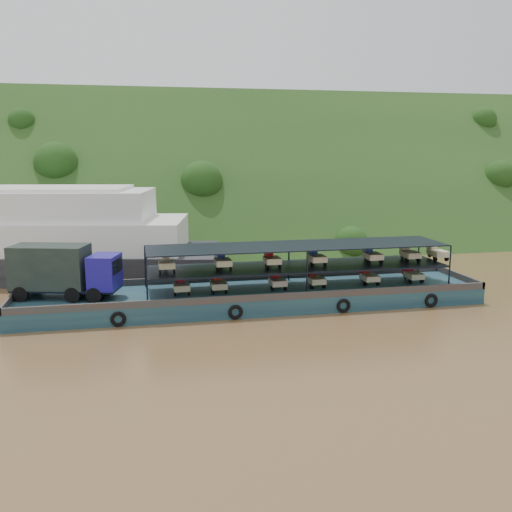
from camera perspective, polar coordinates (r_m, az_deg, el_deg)
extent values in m
plane|color=brown|center=(44.82, 3.31, -4.62)|extent=(160.00, 160.00, 0.00)
cube|color=#1D3613|center=(79.41, -3.57, 2.08)|extent=(140.00, 39.60, 39.60)
cube|color=#122D3F|center=(43.80, -0.29, -4.15)|extent=(35.00, 7.00, 1.20)
cube|color=#592D19|center=(46.84, -1.14, -2.11)|extent=(35.00, 0.20, 0.50)
cube|color=#592D19|center=(40.37, 0.70, -4.19)|extent=(35.00, 0.20, 0.50)
cube|color=#592D19|center=(50.03, 19.62, -1.91)|extent=(0.20, 7.00, 0.50)
cube|color=#592D19|center=(43.62, -23.34, -3.95)|extent=(0.20, 7.00, 0.50)
torus|color=black|center=(39.56, -13.62, -6.16)|extent=(1.06, 0.26, 1.06)
torus|color=black|center=(40.09, -2.06, -5.63)|extent=(1.06, 0.26, 1.06)
torus|color=black|center=(42.16, 8.75, -4.94)|extent=(1.06, 0.26, 1.06)
torus|color=black|center=(45.07, 17.12, -4.27)|extent=(1.06, 0.26, 1.06)
cylinder|color=black|center=(43.48, -22.46, -3.52)|extent=(1.16, 0.66, 1.10)
cylinder|color=black|center=(45.51, -21.22, -2.83)|extent=(1.16, 0.66, 1.10)
cylinder|color=black|center=(42.00, -17.86, -3.70)|extent=(1.16, 0.66, 1.10)
cylinder|color=black|center=(44.10, -16.79, -2.97)|extent=(1.16, 0.66, 1.10)
cylinder|color=black|center=(41.48, -15.87, -3.77)|extent=(1.16, 0.66, 1.10)
cylinder|color=black|center=(43.59, -14.88, -3.03)|extent=(1.16, 0.66, 1.10)
cube|color=black|center=(43.32, -18.41, -3.08)|extent=(7.85, 4.32, 0.22)
cube|color=navy|center=(42.08, -14.89, -1.52)|extent=(2.50, 3.04, 2.42)
cube|color=black|center=(41.71, -13.70, -0.95)|extent=(0.65, 2.14, 0.99)
cube|color=black|center=(43.41, -19.88, -0.99)|extent=(5.79, 3.94, 3.08)
cube|color=black|center=(44.11, 4.16, -1.06)|extent=(23.00, 5.00, 0.12)
cube|color=black|center=(43.81, 4.19, 1.04)|extent=(23.00, 5.00, 0.08)
cylinder|color=black|center=(39.98, -10.86, -2.46)|extent=(0.12, 0.12, 3.30)
cylinder|color=black|center=(44.86, -11.01, -1.04)|extent=(0.12, 0.12, 3.30)
cylinder|color=black|center=(41.77, 5.12, -1.75)|extent=(0.12, 0.12, 3.30)
cylinder|color=black|center=(46.47, 3.30, -0.46)|extent=(0.12, 0.12, 3.30)
cylinder|color=black|center=(46.43, 18.81, -1.03)|extent=(0.12, 0.12, 3.30)
cylinder|color=black|center=(50.70, 15.94, 0.08)|extent=(0.12, 0.12, 3.30)
cylinder|color=black|center=(43.86, -7.61, -3.07)|extent=(0.12, 0.52, 0.52)
cylinder|color=black|center=(42.08, -8.09, -3.67)|extent=(0.14, 0.52, 0.52)
cylinder|color=black|center=(42.16, -6.73, -3.61)|extent=(0.14, 0.52, 0.52)
cube|color=#BEB686|center=(42.37, -7.46, -3.08)|extent=(1.15, 1.50, 0.44)
cube|color=#B60C27|center=(43.45, -7.59, -2.49)|extent=(0.55, 0.80, 0.80)
cube|color=#B60C27|center=(43.14, -7.59, -1.91)|extent=(0.50, 0.10, 0.10)
cylinder|color=black|center=(44.14, -4.02, -2.91)|extent=(0.12, 0.52, 0.52)
cylinder|color=black|center=(42.35, -4.34, -3.50)|extent=(0.14, 0.52, 0.52)
cylinder|color=black|center=(42.49, -3.01, -3.43)|extent=(0.14, 0.52, 0.52)
cube|color=tan|center=(42.67, -3.75, -2.91)|extent=(1.15, 1.50, 0.44)
cube|color=red|center=(43.74, -3.97, -2.34)|extent=(0.55, 0.80, 0.80)
cube|color=red|center=(43.43, -3.94, -1.75)|extent=(0.50, 0.10, 0.10)
cylinder|color=black|center=(44.98, 1.74, -2.63)|extent=(0.12, 0.52, 0.52)
cylinder|color=black|center=(43.17, 1.66, -3.20)|extent=(0.14, 0.52, 0.52)
cylinder|color=black|center=(43.41, 2.95, -3.13)|extent=(0.14, 0.52, 0.52)
cube|color=beige|center=(43.54, 2.19, -2.62)|extent=(1.15, 1.50, 0.44)
cube|color=red|center=(44.58, 1.83, -2.07)|extent=(0.55, 0.80, 0.80)
cube|color=red|center=(44.28, 1.90, -1.49)|extent=(0.50, 0.10, 0.10)
cylinder|color=black|center=(45.80, 5.49, -2.44)|extent=(0.12, 0.52, 0.52)
cylinder|color=black|center=(43.98, 5.57, -2.98)|extent=(0.14, 0.52, 0.52)
cylinder|color=black|center=(44.29, 6.80, -2.91)|extent=(0.14, 0.52, 0.52)
cube|color=beige|center=(44.38, 6.06, -2.42)|extent=(1.15, 1.50, 0.44)
cube|color=red|center=(45.40, 5.61, -1.88)|extent=(0.55, 0.80, 0.80)
cube|color=red|center=(45.11, 5.70, -1.31)|extent=(0.50, 0.10, 0.10)
cylinder|color=black|center=(47.30, 10.62, -2.15)|extent=(0.12, 0.52, 0.52)
cylinder|color=black|center=(45.50, 10.91, -2.67)|extent=(0.14, 0.52, 0.52)
cylinder|color=black|center=(45.89, 12.06, -2.60)|extent=(0.14, 0.52, 0.52)
cube|color=beige|center=(45.93, 11.33, -2.12)|extent=(1.15, 1.50, 0.44)
cube|color=#AF0B0E|center=(46.92, 10.78, -1.61)|extent=(0.55, 0.80, 0.80)
cube|color=#AF0B0E|center=(46.64, 10.90, -1.06)|extent=(0.50, 0.10, 0.10)
cylinder|color=black|center=(48.87, 14.72, -1.91)|extent=(0.12, 0.52, 0.52)
cylinder|color=black|center=(47.08, 15.16, -2.40)|extent=(0.14, 0.52, 0.52)
cylinder|color=black|center=(47.54, 16.23, -2.33)|extent=(0.14, 0.52, 0.52)
cube|color=#C0BC88|center=(47.54, 15.52, -1.88)|extent=(1.15, 1.50, 0.44)
cube|color=#B80C25|center=(48.50, 14.91, -1.39)|extent=(0.55, 0.80, 0.80)
cube|color=#B80C25|center=(48.22, 15.05, -0.85)|extent=(0.50, 0.10, 0.10)
cylinder|color=black|center=(43.42, -9.02, -0.92)|extent=(0.12, 0.52, 0.52)
cylinder|color=black|center=(41.64, -9.57, -1.43)|extent=(0.14, 0.52, 0.52)
cylinder|color=black|center=(41.69, -8.20, -1.38)|extent=(0.14, 0.52, 0.52)
cube|color=#C8BE8D|center=(41.94, -8.93, -0.85)|extent=(1.15, 1.50, 0.44)
cube|color=beige|center=(43.03, -9.02, -0.32)|extent=(0.55, 0.80, 0.80)
cube|color=beige|center=(42.74, -9.02, 0.29)|extent=(0.50, 0.10, 0.10)
cylinder|color=black|center=(43.82, -3.59, -0.70)|extent=(0.12, 0.52, 0.52)
cylinder|color=black|center=(42.01, -3.90, -1.20)|extent=(0.14, 0.52, 0.52)
cylinder|color=black|center=(42.16, -2.56, -1.14)|extent=(0.14, 0.52, 0.52)
cube|color=beige|center=(42.35, -3.31, -0.63)|extent=(1.15, 1.50, 0.44)
cube|color=navy|center=(43.43, -3.54, -0.10)|extent=(0.55, 0.80, 0.80)
cube|color=navy|center=(43.15, -3.51, 0.50)|extent=(0.50, 0.10, 0.10)
cylinder|color=black|center=(44.52, 1.18, -0.50)|extent=(0.12, 0.52, 0.52)
cylinder|color=black|center=(42.68, 1.08, -0.99)|extent=(0.14, 0.52, 0.52)
cylinder|color=black|center=(42.92, 2.38, -0.93)|extent=(0.14, 0.52, 0.52)
cube|color=beige|center=(43.07, 1.63, -0.42)|extent=(1.15, 1.50, 0.44)
cube|color=red|center=(44.13, 1.27, 0.09)|extent=(0.55, 0.80, 0.80)
cube|color=red|center=(43.85, 1.34, 0.68)|extent=(0.50, 0.10, 0.10)
cylinder|color=black|center=(45.45, 5.58, -0.32)|extent=(0.12, 0.52, 0.52)
cylinder|color=black|center=(43.62, 5.66, -0.78)|extent=(0.14, 0.52, 0.52)
cylinder|color=black|center=(43.93, 6.91, -0.73)|extent=(0.14, 0.52, 0.52)
cube|color=beige|center=(44.04, 6.15, -0.24)|extent=(1.15, 1.50, 0.44)
cube|color=navy|center=(45.08, 5.70, 0.26)|extent=(0.55, 0.80, 0.80)
cube|color=navy|center=(44.80, 5.79, 0.84)|extent=(0.50, 0.10, 0.10)
cylinder|color=black|center=(47.04, 10.93, -0.09)|extent=(0.12, 0.52, 0.52)
cylinder|color=black|center=(45.22, 11.23, -0.53)|extent=(0.14, 0.52, 0.52)
cylinder|color=black|center=(45.62, 12.39, -0.48)|extent=(0.14, 0.52, 0.52)
cube|color=beige|center=(45.67, 11.65, 0.00)|extent=(1.15, 1.50, 0.44)
cube|color=navy|center=(46.67, 11.10, 0.47)|extent=(0.55, 0.80, 0.80)
cube|color=navy|center=(46.41, 11.22, 1.03)|extent=(0.50, 0.10, 0.10)
cylinder|color=black|center=(48.37, 14.44, 0.06)|extent=(0.12, 0.52, 0.52)
cylinder|color=black|center=(46.57, 14.87, -0.36)|extent=(0.14, 0.52, 0.52)
cylinder|color=black|center=(47.03, 15.95, -0.31)|extent=(0.14, 0.52, 0.52)
cube|color=#CBBB8F|center=(47.04, 15.24, 0.15)|extent=(1.15, 1.50, 0.44)
cube|color=#C5BC8B|center=(48.02, 14.63, 0.60)|extent=(0.55, 0.80, 0.80)
cube|color=#C5BC8B|center=(47.76, 14.76, 1.15)|extent=(0.50, 0.10, 0.10)
cylinder|color=black|center=(49.50, 16.97, 0.16)|extent=(0.12, 0.52, 0.52)
cylinder|color=black|center=(47.72, 17.48, -0.24)|extent=(0.14, 0.52, 0.52)
cylinder|color=black|center=(48.21, 18.52, -0.19)|extent=(0.14, 0.52, 0.52)
cube|color=#CBBB8F|center=(48.20, 17.82, 0.25)|extent=(1.15, 1.50, 0.44)
cube|color=#C5BC8B|center=(49.15, 17.17, 0.70)|extent=(0.55, 0.80, 0.80)
cube|color=#C5BC8B|center=(48.90, 17.31, 1.23)|extent=(0.50, 0.10, 0.10)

